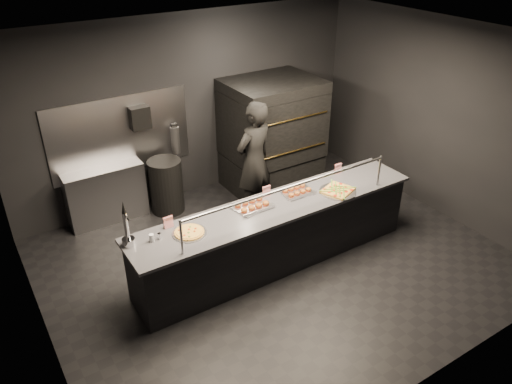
% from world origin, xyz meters
% --- Properties ---
extents(room, '(6.04, 6.00, 3.00)m').
position_xyz_m(room, '(-0.02, 0.05, 1.50)').
color(room, black).
rests_on(room, ground).
extents(service_counter, '(4.10, 0.78, 1.37)m').
position_xyz_m(service_counter, '(0.00, -0.00, 0.46)').
color(service_counter, black).
rests_on(service_counter, ground).
extents(pizza_oven, '(1.50, 1.23, 1.91)m').
position_xyz_m(pizza_oven, '(1.20, 1.90, 0.97)').
color(pizza_oven, black).
rests_on(pizza_oven, ground).
extents(prep_shelf, '(1.20, 0.35, 0.90)m').
position_xyz_m(prep_shelf, '(-1.60, 2.32, 0.45)').
color(prep_shelf, '#99999E').
rests_on(prep_shelf, ground).
extents(towel_dispenser, '(0.30, 0.20, 0.35)m').
position_xyz_m(towel_dispenser, '(-0.90, 2.39, 1.55)').
color(towel_dispenser, black).
rests_on(towel_dispenser, room).
extents(fire_extinguisher, '(0.14, 0.14, 0.51)m').
position_xyz_m(fire_extinguisher, '(-0.35, 2.40, 1.06)').
color(fire_extinguisher, '#B2B2B7').
rests_on(fire_extinguisher, room).
extents(beer_tap, '(0.15, 0.21, 0.58)m').
position_xyz_m(beer_tap, '(-1.95, 0.19, 1.09)').
color(beer_tap, silver).
rests_on(beer_tap, service_counter).
extents(round_pizza, '(0.41, 0.41, 0.03)m').
position_xyz_m(round_pizza, '(-1.26, 0.02, 0.94)').
color(round_pizza, silver).
rests_on(round_pizza, service_counter).
extents(slider_tray_a, '(0.53, 0.43, 0.08)m').
position_xyz_m(slider_tray_a, '(-0.30, 0.14, 0.95)').
color(slider_tray_a, silver).
rests_on(slider_tray_a, service_counter).
extents(slider_tray_b, '(0.47, 0.37, 0.07)m').
position_xyz_m(slider_tray_b, '(0.42, 0.13, 0.95)').
color(slider_tray_b, silver).
rests_on(slider_tray_b, service_counter).
extents(square_pizza, '(0.50, 0.50, 0.05)m').
position_xyz_m(square_pizza, '(0.90, -0.15, 0.94)').
color(square_pizza, silver).
rests_on(square_pizza, service_counter).
extents(condiment_jar, '(0.15, 0.06, 0.10)m').
position_xyz_m(condiment_jar, '(-1.67, 0.11, 0.96)').
color(condiment_jar, silver).
rests_on(condiment_jar, service_counter).
extents(tent_cards, '(2.81, 0.04, 0.15)m').
position_xyz_m(tent_cards, '(-0.04, 0.28, 1.00)').
color(tent_cards, white).
rests_on(tent_cards, service_counter).
extents(trash_bin, '(0.53, 0.53, 0.89)m').
position_xyz_m(trash_bin, '(-0.70, 2.10, 0.44)').
color(trash_bin, black).
rests_on(trash_bin, ground).
extents(worker, '(0.78, 0.60, 1.90)m').
position_xyz_m(worker, '(0.42, 1.23, 0.95)').
color(worker, black).
rests_on(worker, ground).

